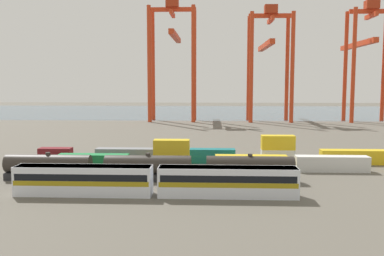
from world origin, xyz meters
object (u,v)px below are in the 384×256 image
gantry_crane_central (269,53)px  gantry_crane_east (367,51)px  gantry_crane_west (173,48)px  shipping_container_10 (202,156)px  passenger_train (155,180)px  shipping_container_9 (128,155)px  freight_tank_row (148,168)px  shipping_container_8 (56,155)px  shipping_container_13 (354,157)px

gantry_crane_central → gantry_crane_east: gantry_crane_east is taller
gantry_crane_west → shipping_container_10: bearing=-81.6°
passenger_train → shipping_container_10: passenger_train is taller
shipping_container_9 → freight_tank_row: bearing=-68.3°
shipping_container_10 → gantry_crane_west: gantry_crane_west is taller
shipping_container_8 → gantry_crane_east: gantry_crane_east is taller
shipping_container_10 → gantry_crane_central: (24.00, 91.60, 25.36)m
shipping_container_10 → shipping_container_13: same height
gantry_crane_west → gantry_crane_central: gantry_crane_west is taller
gantry_crane_central → shipping_container_10: bearing=-104.7°
freight_tank_row → shipping_container_8: freight_tank_row is taller
passenger_train → shipping_container_13: size_ratio=3.06×
shipping_container_9 → shipping_container_13: bearing=0.0°
freight_tank_row → gantry_crane_east: 129.65m
passenger_train → gantry_crane_central: 121.55m
gantry_crane_central → gantry_crane_east: (37.53, 0.01, 0.55)m
passenger_train → shipping_container_9: size_ratio=3.06×
passenger_train → freight_tank_row: size_ratio=0.84×
shipping_container_8 → shipping_container_9: (13.87, 0.00, 0.00)m
freight_tank_row → shipping_container_9: 16.04m
shipping_container_10 → gantry_crane_east: size_ratio=0.27×
passenger_train → freight_tank_row: (-2.25, 8.79, -0.18)m
passenger_train → shipping_container_13: 41.00m
shipping_container_9 → shipping_container_10: same height
gantry_crane_east → passenger_train: bearing=-120.2°
shipping_container_8 → gantry_crane_west: 96.23m
gantry_crane_central → shipping_container_9: bearing=-112.5°
shipping_container_9 → gantry_crane_central: size_ratio=0.27×
shipping_container_10 → gantry_crane_central: gantry_crane_central is taller
gantry_crane_east → shipping_container_10: bearing=-123.9°
shipping_container_8 → shipping_container_13: (55.50, 0.00, 0.00)m
shipping_container_9 → shipping_container_10: 13.87m
passenger_train → gantry_crane_central: (29.70, 115.28, 24.51)m
shipping_container_8 → gantry_crane_central: gantry_crane_central is taller
gantry_crane_central → passenger_train: bearing=-104.4°
shipping_container_8 → shipping_container_10: bearing=0.0°
passenger_train → shipping_container_10: size_ratio=3.06×
shipping_container_9 → gantry_crane_west: size_ratio=0.26×
shipping_container_9 → gantry_crane_east: bearing=50.5°
shipping_container_10 → gantry_crane_west: 96.13m
passenger_train → shipping_container_13: bearing=35.3°
shipping_container_9 → gantry_crane_east: 121.45m
shipping_container_13 → shipping_container_8: bearing=180.0°
gantry_crane_west → gantry_crane_central: size_ratio=1.06×
gantry_crane_east → shipping_container_13: bearing=-110.2°
passenger_train → shipping_container_10: 24.38m
freight_tank_row → gantry_crane_central: 113.89m
gantry_crane_west → gantry_crane_central: 37.58m
shipping_container_8 → gantry_crane_east: bearing=45.7°
shipping_container_13 → gantry_crane_east: bearing=69.8°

